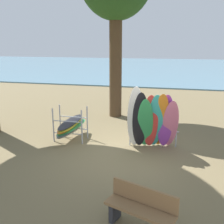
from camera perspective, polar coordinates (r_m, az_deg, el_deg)
name	(u,v)px	position (r m, az deg, el deg)	size (l,w,h in m)	color
ground_plane	(121,157)	(8.68, 1.99, -9.47)	(80.00, 80.00, 0.00)	brown
lake_water	(166,67)	(39.03, 11.44, 9.35)	(80.00, 36.00, 0.10)	slate
leaning_board_pile	(152,122)	(9.00, 8.58, -2.03)	(1.79, 1.14, 2.24)	white
board_storage_rack	(71,126)	(10.03, -8.77, -2.88)	(1.15, 2.13, 1.25)	#9EA0A5
park_bench	(141,208)	(5.52, 6.16, -19.64)	(1.46, 0.87, 0.85)	#2D2D33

